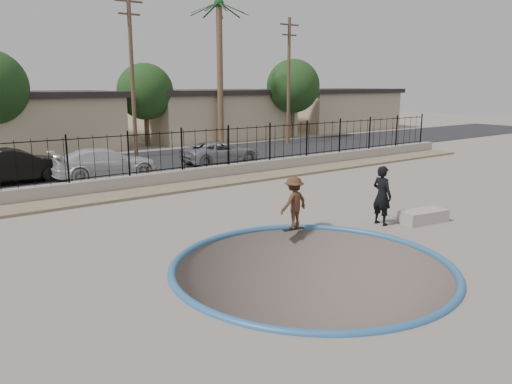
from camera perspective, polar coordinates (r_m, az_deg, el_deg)
The scene contains 22 objects.
ground at distance 23.60m, azimuth -15.59°, elevation -1.67°, with size 120.00×120.00×2.20m, color gray.
bowl_pit at distance 12.49m, azimuth 6.42°, elevation -8.49°, with size 6.84×6.84×1.80m, color #4A3E39, non-canonical shape.
coping_ring at distance 12.49m, azimuth 6.42°, elevation -8.49°, with size 7.04×7.04×0.20m, color #2E6195.
rock_strip at distance 20.81m, azimuth -12.99°, elevation -0.11°, with size 42.00×1.60×0.11m, color #948361.
retaining_wall at distance 21.76m, azimuth -14.18°, elevation 1.03°, with size 42.00×0.45×0.60m, color gray.
fence at distance 21.56m, azimuth -14.35°, elevation 4.16°, with size 40.00×0.04×1.80m.
street at distance 28.04m, azimuth -19.41°, elevation 2.58°, with size 90.00×8.00×0.04m, color black.
house_center at distance 36.97m, azimuth -24.07°, elevation 7.47°, with size 10.60×8.60×3.90m.
house_east at distance 42.27m, azimuth -5.06°, elevation 8.95°, with size 12.60×8.60×3.90m.
house_east_far at distance 50.98m, azimuth 8.67°, elevation 9.43°, with size 11.60×8.60×3.90m.
palm_right at distance 37.43m, azimuth -4.19°, elevation 16.74°, with size 2.30×2.30×10.30m.
utility_pole_mid at distance 30.94m, azimuth -13.97°, elevation 12.96°, with size 1.70×0.24×9.50m.
utility_pole_right at distance 37.27m, azimuth 3.75°, elevation 12.73°, with size 1.70×0.24×9.00m.
street_tree_mid at distance 36.72m, azimuth -12.56°, elevation 11.12°, with size 3.96×3.96×5.83m.
street_tree_right at distance 41.50m, azimuth 4.25°, elevation 11.97°, with size 4.32×4.32×6.36m.
skater at distance 15.14m, azimuth 4.35°, elevation -1.58°, with size 1.02×0.59×1.58m, color brown.
skateboard at distance 15.34m, azimuth 4.30°, elevation -4.26°, with size 0.75×0.26×0.06m.
videographer at distance 16.27m, azimuth 14.19°, elevation -0.38°, with size 0.69×0.45×1.90m, color black.
concrete_ledge at distance 17.06m, azimuth 18.57°, elevation -2.65°, with size 1.60×0.70×0.40m, color #A39790.
car_b at distance 24.86m, azimuth -25.86°, elevation 2.71°, with size 1.62×4.65×1.53m, color black.
car_c at distance 24.58m, azimuth -16.79°, elevation 3.19°, with size 1.98×4.86×1.41m, color silver.
car_d at distance 27.93m, azimuth -4.04°, elevation 4.55°, with size 2.07×4.49×1.25m, color gray.
Camera 1 is at (-8.00, -9.51, 4.42)m, focal length 35.00 mm.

